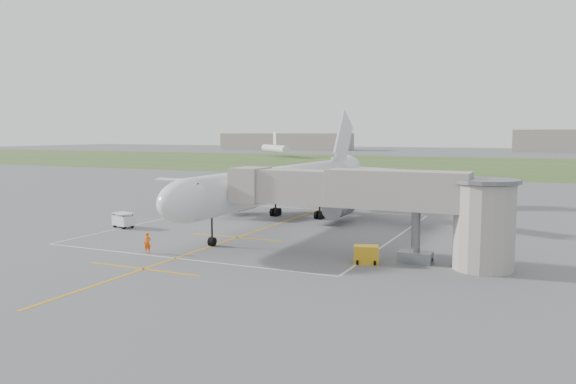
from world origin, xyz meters
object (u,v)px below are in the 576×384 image
at_px(ramp_worker_wing, 196,211).
at_px(gpu_unit, 366,255).
at_px(baggage_cart, 123,220).
at_px(jet_bridge, 388,201).
at_px(ramp_worker_nose, 147,243).
at_px(airliner, 284,184).

bearing_deg(ramp_worker_wing, gpu_unit, 177.05).
height_order(gpu_unit, baggage_cart, baggage_cart).
distance_m(jet_bridge, gpu_unit, 4.59).
distance_m(gpu_unit, baggage_cart, 28.99).
relative_size(gpu_unit, baggage_cart, 0.84).
relative_size(gpu_unit, ramp_worker_nose, 1.25).
bearing_deg(gpu_unit, baggage_cart, 151.40).
bearing_deg(ramp_worker_wing, airliner, -146.24).
bearing_deg(baggage_cart, ramp_worker_nose, -24.45).
distance_m(airliner, ramp_worker_wing, 11.74).
relative_size(ramp_worker_nose, ramp_worker_wing, 1.07).
distance_m(airliner, ramp_worker_nose, 20.65).
distance_m(airliner, baggage_cart, 18.04).
height_order(ramp_worker_nose, ramp_worker_wing, ramp_worker_nose).
xyz_separation_m(baggage_cart, ramp_worker_wing, (2.84, 9.55, -0.01)).
height_order(jet_bridge, ramp_worker_wing, jet_bridge).
distance_m(jet_bridge, ramp_worker_wing, 30.03).
xyz_separation_m(airliner, gpu_unit, (14.58, -16.10, -3.69)).
xyz_separation_m(jet_bridge, gpu_unit, (-1.15, -1.85, -4.04)).
relative_size(jet_bridge, gpu_unit, 10.72).
xyz_separation_m(airliner, ramp_worker_nose, (-3.35, -20.07, -3.52)).
height_order(airliner, baggage_cart, airliner).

